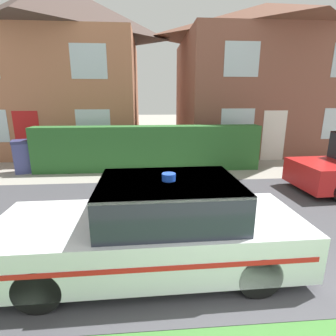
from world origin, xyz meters
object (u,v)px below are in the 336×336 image
(house_left, at_px, (60,68))
(house_right, at_px, (260,78))
(police_car, at_px, (155,229))
(wheelie_bin, at_px, (24,156))

(house_left, xyz_separation_m, house_right, (10.21, -0.22, -0.41))
(house_left, relative_size, house_right, 0.93)
(police_car, relative_size, wheelie_bin, 3.96)
(house_left, height_order, wheelie_bin, house_left)
(house_right, xyz_separation_m, wheelie_bin, (-10.38, -4.52, -3.02))
(police_car, relative_size, house_left, 0.59)
(police_car, distance_m, house_right, 12.30)
(police_car, height_order, house_right, house_right)
(wheelie_bin, bearing_deg, house_right, 3.53)
(house_left, height_order, house_right, house_left)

